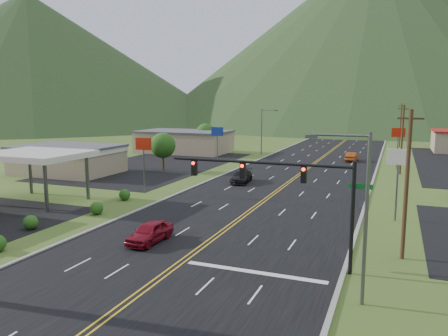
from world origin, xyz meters
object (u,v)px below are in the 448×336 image
at_px(streetlight_west, 263,129).
at_px(car_red_far, 352,157).
at_px(traffic_signal, 287,184).
at_px(streetlight_east, 360,207).
at_px(car_red_near, 150,233).
at_px(gas_canopy, 36,156).
at_px(car_dark_mid, 242,177).

xyz_separation_m(streetlight_west, car_red_far, (17.34, -3.41, -4.40)).
xyz_separation_m(traffic_signal, streetlight_west, (-18.16, 56.00, -0.15)).
height_order(traffic_signal, car_red_far, traffic_signal).
bearing_deg(streetlight_east, traffic_signal, 139.61).
bearing_deg(car_red_near, car_red_far, 81.99).
relative_size(traffic_signal, streetlight_west, 1.46).
height_order(gas_canopy, car_red_far, gas_canopy).
distance_m(streetlight_west, car_dark_mid, 30.79).
relative_size(car_red_near, car_dark_mid, 0.86).
relative_size(traffic_signal, car_red_near, 2.88).
bearing_deg(streetlight_west, car_dark_mid, -78.66).
bearing_deg(car_dark_mid, gas_canopy, -138.61).
distance_m(traffic_signal, streetlight_east, 6.17).
height_order(gas_canopy, car_dark_mid, gas_canopy).
bearing_deg(car_red_near, streetlight_east, -14.48).
distance_m(gas_canopy, car_red_near, 19.81).
relative_size(gas_canopy, car_dark_mid, 1.90).
bearing_deg(streetlight_east, car_red_far, 95.57).
bearing_deg(car_dark_mid, streetlight_east, -67.38).
bearing_deg(car_dark_mid, streetlight_west, 94.71).
height_order(traffic_signal, streetlight_west, streetlight_west).
relative_size(streetlight_east, streetlight_west, 1.00).
bearing_deg(streetlight_west, streetlight_east, -69.14).
relative_size(gas_canopy, car_red_near, 2.20).
height_order(streetlight_east, gas_canopy, streetlight_east).
relative_size(car_red_near, car_red_far, 0.95).
height_order(streetlight_west, gas_canopy, streetlight_west).
xyz_separation_m(traffic_signal, car_red_near, (-10.54, 0.68, -4.56)).
bearing_deg(streetlight_west, car_red_near, -82.15).
height_order(streetlight_east, car_red_near, streetlight_east).
xyz_separation_m(streetlight_west, gas_canopy, (-10.32, -48.00, -0.31)).
distance_m(gas_canopy, car_dark_mid, 24.73).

